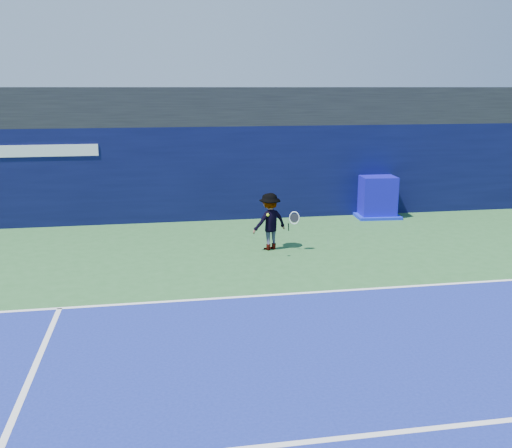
# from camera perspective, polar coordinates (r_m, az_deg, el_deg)

# --- Properties ---
(ground) EXTENTS (80.00, 80.00, 0.00)m
(ground) POSITION_cam_1_polar(r_m,az_deg,el_deg) (9.45, 10.12, -13.10)
(ground) COLOR #2B602E
(ground) RESTS_ON ground
(baseline) EXTENTS (24.00, 0.10, 0.01)m
(baseline) POSITION_cam_1_polar(r_m,az_deg,el_deg) (12.06, 5.25, -6.86)
(baseline) COLOR white
(baseline) RESTS_ON ground
(service_line) EXTENTS (24.00, 0.10, 0.01)m
(service_line) POSITION_cam_1_polar(r_m,az_deg,el_deg) (7.85, 15.37, -19.30)
(service_line) COLOR white
(service_line) RESTS_ON ground
(stadium_band) EXTENTS (36.00, 3.00, 1.20)m
(stadium_band) POSITION_cam_1_polar(r_m,az_deg,el_deg) (19.64, -1.11, 11.78)
(stadium_band) COLOR black
(stadium_band) RESTS_ON back_wall_assembly
(back_wall_assembly) EXTENTS (36.00, 1.03, 3.00)m
(back_wall_assembly) POSITION_cam_1_polar(r_m,az_deg,el_deg) (18.84, -0.63, 5.29)
(back_wall_assembly) COLOR #090C33
(back_wall_assembly) RESTS_ON ground
(equipment_cart) EXTENTS (1.51, 1.51, 1.36)m
(equipment_cart) POSITION_cam_1_polar(r_m,az_deg,el_deg) (19.37, 11.91, 2.59)
(equipment_cart) COLOR #110BA5
(equipment_cart) RESTS_ON ground
(tennis_player) EXTENTS (1.29, 0.88, 1.51)m
(tennis_player) POSITION_cam_1_polar(r_m,az_deg,el_deg) (15.00, 1.39, 0.25)
(tennis_player) COLOR white
(tennis_player) RESTS_ON ground
(tennis_ball) EXTENTS (0.07, 0.07, 0.07)m
(tennis_ball) POSITION_cam_1_polar(r_m,az_deg,el_deg) (13.98, 1.19, 0.92)
(tennis_ball) COLOR #BAE219
(tennis_ball) RESTS_ON ground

